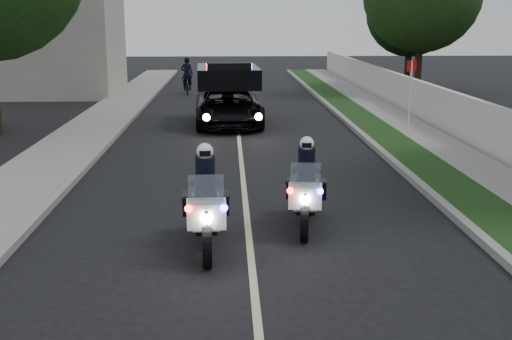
{
  "coord_description": "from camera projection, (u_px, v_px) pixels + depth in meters",
  "views": [
    {
      "loc": [
        -0.36,
        -7.98,
        3.87
      ],
      "look_at": [
        0.18,
        4.21,
        1.0
      ],
      "focal_mm": 45.49,
      "sensor_mm": 36.0,
      "label": 1
    }
  ],
  "objects": [
    {
      "name": "curb_right",
      "position": [
        384.0,
        154.0,
        18.54
      ],
      "size": [
        0.2,
        60.0,
        0.15
      ],
      "primitive_type": "cube",
      "color": "gray",
      "rests_on": "ground"
    },
    {
      "name": "police_moto_right",
      "position": [
        305.0,
        226.0,
        12.37
      ],
      "size": [
        0.97,
        2.09,
        1.71
      ],
      "primitive_type": null,
      "rotation": [
        0.0,
        0.0,
        -0.14
      ],
      "color": "white",
      "rests_on": "ground"
    },
    {
      "name": "tree_right_e",
      "position": [
        407.0,
        88.0,
        36.39
      ],
      "size": [
        6.04,
        6.04,
        8.14
      ],
      "primitive_type": null,
      "rotation": [
        0.0,
        0.0,
        -0.28
      ],
      "color": "black",
      "rests_on": "ground"
    },
    {
      "name": "police_moto_left",
      "position": [
        207.0,
        247.0,
        11.22
      ],
      "size": [
        0.83,
        2.16,
        1.81
      ],
      "primitive_type": null,
      "rotation": [
        0.0,
        0.0,
        0.04
      ],
      "color": "white",
      "rests_on": "ground"
    },
    {
      "name": "tree_right_d",
      "position": [
        417.0,
        95.0,
        33.45
      ],
      "size": [
        7.83,
        7.83,
        9.89
      ],
      "primitive_type": null,
      "rotation": [
        0.0,
        0.0,
        0.42
      ],
      "color": "#234416",
      "rests_on": "ground"
    },
    {
      "name": "sidewalk_right",
      "position": [
        453.0,
        153.0,
        18.63
      ],
      "size": [
        1.4,
        60.0,
        0.16
      ],
      "primitive_type": "cube",
      "color": "gray",
      "rests_on": "ground"
    },
    {
      "name": "police_suv",
      "position": [
        228.0,
        125.0,
        24.03
      ],
      "size": [
        2.59,
        5.25,
        2.51
      ],
      "primitive_type": "imported",
      "rotation": [
        0.0,
        0.0,
        0.04
      ],
      "color": "black",
      "rests_on": "ground"
    },
    {
      "name": "tree_left_far",
      "position": [
        60.0,
        89.0,
        36.0
      ],
      "size": [
        7.63,
        7.63,
        11.98
      ],
      "primitive_type": null,
      "rotation": [
        0.0,
        0.0,
        0.06
      ],
      "color": "black",
      "rests_on": "ground"
    },
    {
      "name": "building_far",
      "position": [
        36.0,
        25.0,
        32.72
      ],
      "size": [
        8.0,
        6.0,
        7.0
      ],
      "primitive_type": "cube",
      "color": "#A8A396",
      "rests_on": "ground"
    },
    {
      "name": "sidewalk_left",
      "position": [
        55.0,
        157.0,
        18.15
      ],
      "size": [
        2.0,
        60.0,
        0.16
      ],
      "primitive_type": "cube",
      "color": "gray",
      "rests_on": "ground"
    },
    {
      "name": "lane_marking",
      "position": [
        241.0,
        158.0,
        18.39
      ],
      "size": [
        0.12,
        50.0,
        0.01
      ],
      "primitive_type": "cube",
      "color": "#BFB78C",
      "rests_on": "ground"
    },
    {
      "name": "curb_left",
      "position": [
        95.0,
        156.0,
        18.2
      ],
      "size": [
        0.2,
        60.0,
        0.15
      ],
      "primitive_type": "cube",
      "color": "gray",
      "rests_on": "ground"
    },
    {
      "name": "property_wall",
      "position": [
        489.0,
        130.0,
        18.52
      ],
      "size": [
        0.22,
        60.0,
        1.5
      ],
      "primitive_type": "cube",
      "color": "beige",
      "rests_on": "ground"
    },
    {
      "name": "sign_post",
      "position": [
        408.0,
        130.0,
        22.86
      ],
      "size": [
        0.51,
        0.51,
        2.53
      ],
      "primitive_type": null,
      "rotation": [
        0.0,
        0.0,
        0.34
      ],
      "color": "red",
      "rests_on": "ground"
    },
    {
      "name": "cyclist",
      "position": [
        187.0,
        94.0,
        33.71
      ],
      "size": [
        0.65,
        0.47,
        1.7
      ],
      "primitive_type": "imported",
      "rotation": [
        0.0,
        0.0,
        3.04
      ],
      "color": "black",
      "rests_on": "ground"
    },
    {
      "name": "ground",
      "position": [
        257.0,
        315.0,
        8.66
      ],
      "size": [
        120.0,
        120.0,
        0.0
      ],
      "primitive_type": "plane",
      "color": "black",
      "rests_on": "ground"
    },
    {
      "name": "grass_verge",
      "position": [
        408.0,
        154.0,
        18.57
      ],
      "size": [
        1.2,
        60.0,
        0.16
      ],
      "primitive_type": "cube",
      "color": "#193814",
      "rests_on": "ground"
    },
    {
      "name": "bicycle",
      "position": [
        187.0,
        94.0,
        33.71
      ],
      "size": [
        0.7,
        1.62,
        0.82
      ],
      "primitive_type": "imported",
      "rotation": [
        0.0,
        0.0,
        0.1
      ],
      "color": "black",
      "rests_on": "ground"
    }
  ]
}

